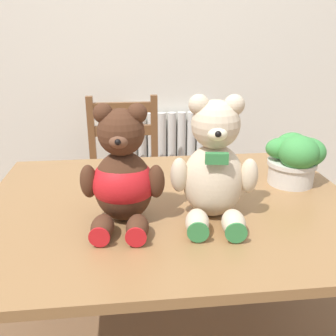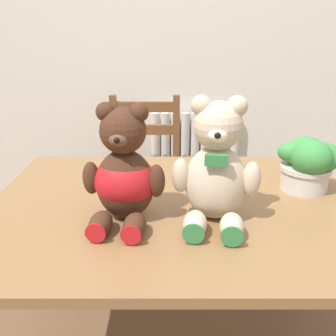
{
  "view_description": "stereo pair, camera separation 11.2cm",
  "coord_description": "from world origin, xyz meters",
  "px_view_note": "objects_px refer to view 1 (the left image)",
  "views": [
    {
      "loc": [
        -0.14,
        -0.66,
        1.29
      ],
      "look_at": [
        -0.02,
        0.38,
        0.9
      ],
      "focal_mm": 40.0,
      "sensor_mm": 36.0,
      "label": 1
    },
    {
      "loc": [
        -0.03,
        -0.67,
        1.29
      ],
      "look_at": [
        -0.02,
        0.38,
        0.9
      ],
      "focal_mm": 40.0,
      "sensor_mm": 36.0,
      "label": 2
    }
  ],
  "objects_px": {
    "wooden_chair_behind": "(125,179)",
    "potted_plant": "(295,157)",
    "teddy_bear_left": "(123,177)",
    "teddy_bear_right": "(214,167)"
  },
  "relations": [
    {
      "from": "teddy_bear_right",
      "to": "potted_plant",
      "type": "bearing_deg",
      "value": -140.14
    },
    {
      "from": "teddy_bear_left",
      "to": "wooden_chair_behind",
      "type": "bearing_deg",
      "value": -83.11
    },
    {
      "from": "teddy_bear_left",
      "to": "potted_plant",
      "type": "bearing_deg",
      "value": -154.52
    },
    {
      "from": "wooden_chair_behind",
      "to": "potted_plant",
      "type": "height_order",
      "value": "potted_plant"
    },
    {
      "from": "teddy_bear_left",
      "to": "teddy_bear_right",
      "type": "distance_m",
      "value": 0.27
    },
    {
      "from": "teddy_bear_right",
      "to": "teddy_bear_left",
      "type": "bearing_deg",
      "value": 7.14
    },
    {
      "from": "wooden_chair_behind",
      "to": "potted_plant",
      "type": "bearing_deg",
      "value": 128.81
    },
    {
      "from": "wooden_chair_behind",
      "to": "teddy_bear_left",
      "type": "bearing_deg",
      "value": 90.38
    },
    {
      "from": "wooden_chair_behind",
      "to": "teddy_bear_left",
      "type": "distance_m",
      "value": 1.1
    },
    {
      "from": "teddy_bear_left",
      "to": "teddy_bear_right",
      "type": "bearing_deg",
      "value": -174.49
    }
  ]
}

